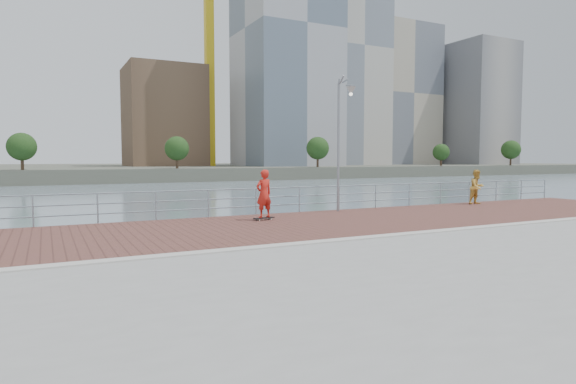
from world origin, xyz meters
name	(u,v)px	position (x,y,z in m)	size (l,w,h in m)	color
water	(320,313)	(0.00, 0.00, -2.00)	(400.00, 400.00, 0.00)	slate
seawall	(457,338)	(0.00, -5.00, -1.00)	(40.00, 24.00, 2.00)	gray
brick_lane	(267,226)	(0.00, 3.60, 0.01)	(40.00, 6.80, 0.02)	brown
curb	(320,242)	(0.00, 0.00, 0.03)	(40.00, 0.40, 0.06)	#B7B5AD
far_shore	(75,171)	(0.00, 122.50, -0.75)	(320.00, 95.00, 2.50)	#4C5142
guardrail	(233,199)	(0.00, 7.00, 0.69)	(39.06, 0.06, 1.13)	#8C9EA8
street_lamp	(344,120)	(4.76, 6.09, 4.00)	(0.41, 1.19, 5.63)	gray
skateboard	(264,218)	(0.57, 5.14, 0.10)	(0.88, 0.38, 0.10)	black
skateboarder	(264,194)	(0.57, 5.14, 1.02)	(0.67, 0.44, 1.83)	red
bystander	(477,187)	(12.86, 6.06, 0.90)	(0.85, 0.66, 1.76)	gold
tower_crane	(198,29)	(27.36, 104.00, 33.50)	(47.00, 2.00, 50.70)	gold
skyline	(211,66)	(30.24, 103.85, 24.95)	(233.00, 41.00, 66.18)	#ADA38E
shoreline_trees	(214,148)	(22.02, 77.00, 4.34)	(169.94, 5.03, 6.70)	#473323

